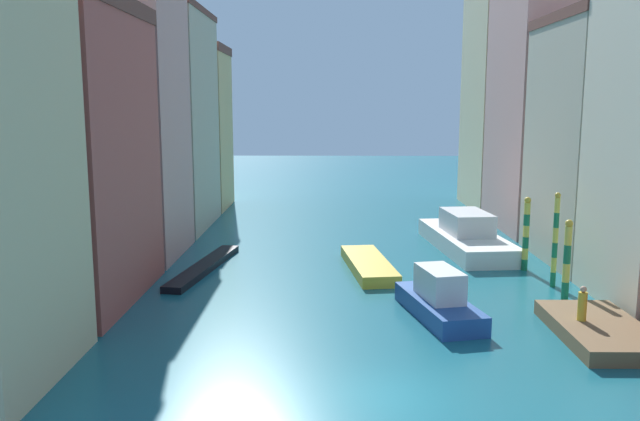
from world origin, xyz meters
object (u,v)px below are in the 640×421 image
(person_on_dock, at_px, (582,305))
(motorboat_0, at_px, (439,300))
(waterfront_dock, at_px, (600,330))
(gondola_black, at_px, (204,267))
(mooring_pole_1, at_px, (555,239))
(vaporetto_white, at_px, (466,236))
(motorboat_1, at_px, (368,265))
(mooring_pole_2, at_px, (526,233))
(mooring_pole_0, at_px, (567,259))

(person_on_dock, xyz_separation_m, motorboat_0, (-5.45, 2.22, -0.50))
(waterfront_dock, height_order, gondola_black, waterfront_dock)
(person_on_dock, distance_m, mooring_pole_1, 7.37)
(vaporetto_white, height_order, motorboat_0, vaporetto_white)
(person_on_dock, distance_m, vaporetto_white, 16.02)
(motorboat_0, relative_size, motorboat_1, 0.80)
(waterfront_dock, height_order, motorboat_0, motorboat_0)
(mooring_pole_2, relative_size, vaporetto_white, 0.38)
(motorboat_0, distance_m, motorboat_1, 8.64)
(motorboat_1, bearing_deg, mooring_pole_0, -31.50)
(mooring_pole_0, distance_m, motorboat_0, 7.14)
(mooring_pole_0, distance_m, mooring_pole_1, 2.39)
(gondola_black, relative_size, motorboat_0, 1.59)
(mooring_pole_0, distance_m, gondola_black, 19.47)
(waterfront_dock, distance_m, mooring_pole_0, 5.44)
(mooring_pole_2, height_order, motorboat_1, mooring_pole_2)
(motorboat_1, bearing_deg, motorboat_0, -72.31)
(waterfront_dock, bearing_deg, gondola_black, 149.37)
(mooring_pole_0, height_order, mooring_pole_2, mooring_pole_2)
(mooring_pole_0, bearing_deg, motorboat_0, -158.23)
(waterfront_dock, xyz_separation_m, mooring_pole_1, (0.65, 7.46, 2.21))
(gondola_black, bearing_deg, motorboat_0, -34.28)
(waterfront_dock, distance_m, motorboat_1, 13.84)
(person_on_dock, height_order, motorboat_0, motorboat_0)
(person_on_dock, bearing_deg, motorboat_0, 157.86)
(mooring_pole_1, height_order, motorboat_1, mooring_pole_1)
(vaporetto_white, relative_size, motorboat_0, 1.80)
(gondola_black, bearing_deg, mooring_pole_2, 0.37)
(waterfront_dock, xyz_separation_m, motorboat_1, (-8.71, 10.75, 0.01))
(person_on_dock, xyz_separation_m, mooring_pole_1, (1.30, 7.15, 1.23))
(mooring_pole_1, distance_m, gondola_black, 19.20)
(mooring_pole_2, height_order, motorboat_0, mooring_pole_2)
(mooring_pole_2, bearing_deg, person_on_dock, -94.57)
(mooring_pole_0, bearing_deg, person_on_dock, -102.65)
(person_on_dock, xyz_separation_m, vaporetto_white, (-1.36, 15.96, -0.42))
(person_on_dock, height_order, motorboat_1, person_on_dock)
(gondola_black, bearing_deg, motorboat_1, 0.11)
(person_on_dock, bearing_deg, mooring_pole_0, 77.35)
(mooring_pole_2, xyz_separation_m, motorboat_1, (-8.91, -0.10, -1.86))
(person_on_dock, distance_m, motorboat_1, 13.22)
(gondola_black, bearing_deg, vaporetto_white, 18.99)
(waterfront_dock, distance_m, vaporetto_white, 16.40)
(person_on_dock, bearing_deg, gondola_black, 149.20)
(gondola_black, relative_size, motorboat_1, 1.27)
(waterfront_dock, height_order, mooring_pole_1, mooring_pole_1)
(gondola_black, xyz_separation_m, motorboat_0, (12.02, -8.20, 0.61))
(vaporetto_white, bearing_deg, gondola_black, -161.01)
(waterfront_dock, xyz_separation_m, gondola_black, (-18.12, 10.73, -0.13))
(gondola_black, bearing_deg, person_on_dock, -30.80)
(waterfront_dock, relative_size, vaporetto_white, 0.56)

